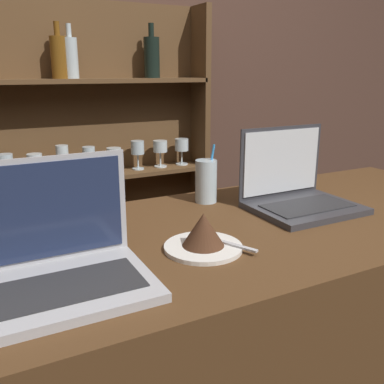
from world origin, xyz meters
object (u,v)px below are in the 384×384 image
at_px(laptop_near, 58,260).
at_px(cake_plate, 203,235).
at_px(laptop_far, 296,191).
at_px(water_glass, 206,181).

height_order(laptop_near, cake_plate, laptop_near).
relative_size(laptop_far, water_glass, 1.68).
bearing_deg(cake_plate, laptop_far, 20.50).
xyz_separation_m(laptop_far, water_glass, (-0.21, 0.17, 0.02)).
distance_m(cake_plate, water_glass, 0.37).
bearing_deg(cake_plate, laptop_near, -176.63).
bearing_deg(laptop_far, cake_plate, -159.50).
xyz_separation_m(laptop_near, water_glass, (0.51, 0.34, 0.02)).
bearing_deg(laptop_near, laptop_far, 13.09).
height_order(laptop_far, cake_plate, laptop_far).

